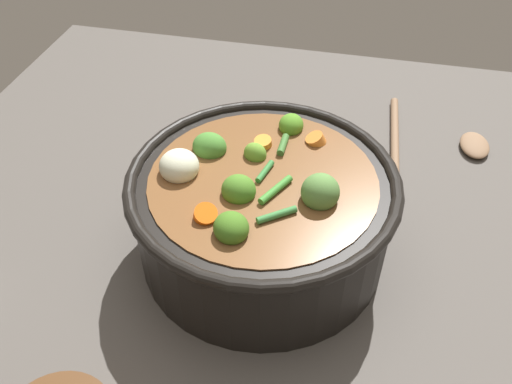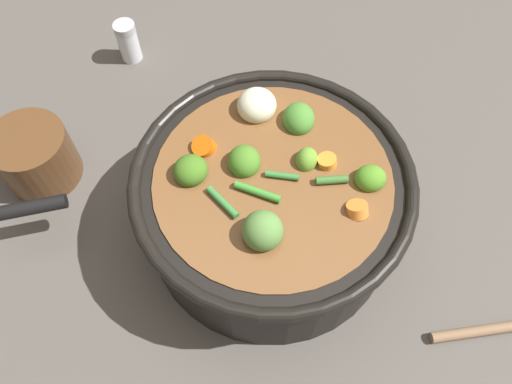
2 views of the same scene
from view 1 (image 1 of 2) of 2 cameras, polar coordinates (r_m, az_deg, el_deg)
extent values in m
plane|color=#514C47|center=(0.72, 0.66, -5.96)|extent=(1.10, 1.10, 0.00)
cylinder|color=black|center=(0.67, 0.70, -2.60)|extent=(0.31, 0.31, 0.12)
torus|color=black|center=(0.63, 0.75, 1.21)|extent=(0.33, 0.33, 0.02)
cylinder|color=brown|center=(0.67, 0.70, -2.30)|extent=(0.27, 0.27, 0.11)
ellipsoid|color=#487E26|center=(0.61, -1.84, 0.20)|extent=(0.04, 0.04, 0.04)
ellipsoid|color=#518D26|center=(0.71, 3.72, 7.05)|extent=(0.03, 0.04, 0.03)
ellipsoid|color=#478531|center=(0.67, -4.92, 4.77)|extent=(0.05, 0.04, 0.04)
ellipsoid|color=#588841|center=(0.60, 6.79, -0.01)|extent=(0.06, 0.06, 0.04)
ellipsoid|color=#437420|center=(0.57, -2.63, -3.81)|extent=(0.05, 0.05, 0.03)
ellipsoid|color=#64972F|center=(0.66, -0.09, 4.04)|extent=(0.04, 0.03, 0.03)
cylinder|color=orange|center=(0.69, 6.32, 5.42)|extent=(0.03, 0.03, 0.02)
cylinder|color=orange|center=(0.68, 0.76, 5.09)|extent=(0.03, 0.03, 0.02)
cylinder|color=#E65E0C|center=(0.59, -5.37, -2.48)|extent=(0.04, 0.04, 0.02)
ellipsoid|color=beige|center=(0.64, -8.10, 2.71)|extent=(0.06, 0.06, 0.04)
cylinder|color=#39803C|center=(0.58, 2.20, -2.42)|extent=(0.04, 0.03, 0.01)
cylinder|color=#367F39|center=(0.64, 0.85, 2.20)|extent=(0.02, 0.04, 0.01)
cylinder|color=#408F34|center=(0.61, 2.08, 0.24)|extent=(0.03, 0.05, 0.01)
cylinder|color=#3E7131|center=(0.68, 2.87, 5.01)|extent=(0.01, 0.04, 0.01)
ellipsoid|color=#856549|center=(0.94, 22.04, 4.61)|extent=(0.05, 0.07, 0.01)
cylinder|color=#856549|center=(0.92, 14.41, 5.65)|extent=(0.02, 0.22, 0.01)
camera|label=2|loc=(0.46, 50.85, 38.17)|focal=34.97mm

